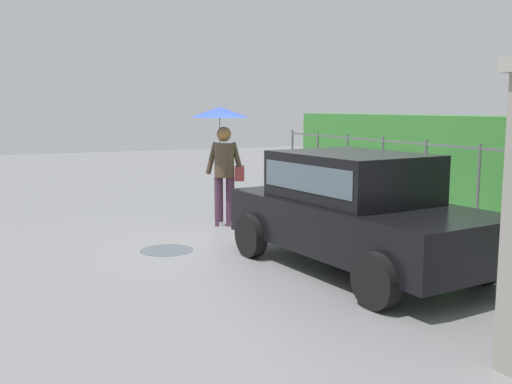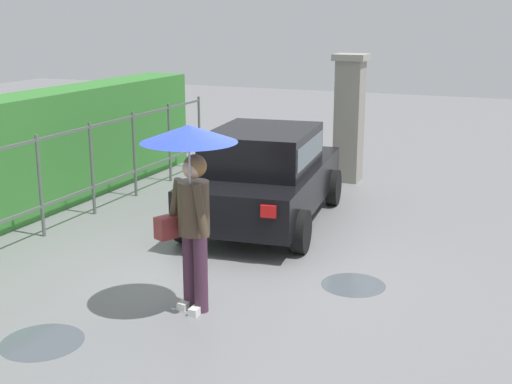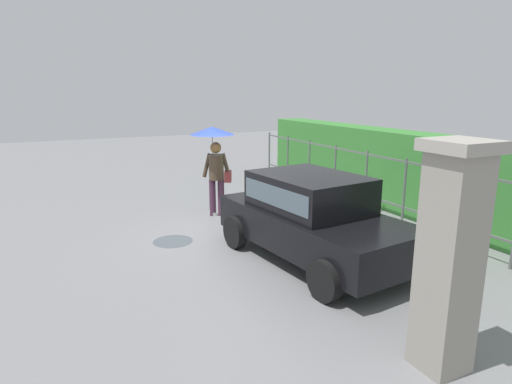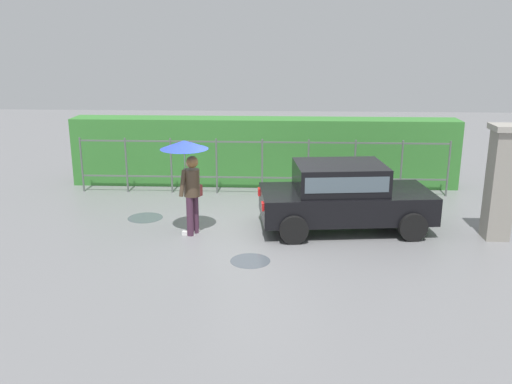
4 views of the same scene
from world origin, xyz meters
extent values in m
plane|color=slate|center=(0.00, 0.00, 0.00)|extent=(40.00, 40.00, 0.00)
cube|color=black|center=(1.82, 0.42, 0.58)|extent=(3.86, 2.06, 0.60)
cube|color=black|center=(1.67, 0.41, 1.18)|extent=(2.05, 1.65, 0.60)
cube|color=#4C5B66|center=(1.67, 0.41, 1.20)|extent=(1.90, 1.65, 0.33)
cylinder|color=black|center=(2.96, 1.40, 0.30)|extent=(0.62, 0.25, 0.60)
cylinder|color=black|center=(3.16, -0.27, 0.30)|extent=(0.62, 0.25, 0.60)
cylinder|color=black|center=(0.48, 1.11, 0.30)|extent=(0.62, 0.25, 0.60)
cylinder|color=black|center=(0.68, -0.55, 0.30)|extent=(0.62, 0.25, 0.60)
cube|color=red|center=(-0.09, 0.76, 0.73)|extent=(0.08, 0.21, 0.16)
cube|color=red|center=(0.04, -0.34, 0.73)|extent=(0.08, 0.21, 0.16)
cylinder|color=#47283D|center=(-1.53, -0.18, 0.43)|extent=(0.15, 0.15, 0.86)
cylinder|color=#47283D|center=(-1.44, 0.00, 0.43)|extent=(0.15, 0.15, 0.86)
cube|color=white|center=(-1.58, -0.16, 0.04)|extent=(0.26, 0.10, 0.08)
cube|color=white|center=(-1.50, 0.03, 0.04)|extent=(0.26, 0.10, 0.08)
cylinder|color=#473828|center=(-1.49, -0.09, 1.15)|extent=(0.34, 0.34, 0.58)
sphere|color=#DBAD89|center=(-1.49, -0.09, 1.58)|extent=(0.22, 0.22, 0.22)
sphere|color=olive|center=(-1.46, -0.10, 1.60)|extent=(0.25, 0.25, 0.25)
cylinder|color=#473828|center=(-1.65, -0.26, 1.18)|extent=(0.18, 0.24, 0.56)
cylinder|color=#473828|center=(-1.47, 0.14, 1.18)|extent=(0.18, 0.24, 0.56)
cylinder|color=#B2B2B7|center=(-1.61, -0.12, 1.50)|extent=(0.02, 0.02, 0.77)
cone|color=blue|center=(-1.61, -0.12, 1.97)|extent=(1.00, 1.00, 0.18)
cube|color=maroon|center=(-1.49, 0.20, 0.91)|extent=(0.38, 0.29, 0.24)
cylinder|color=#59605B|center=(-5.03, 3.13, 0.75)|extent=(0.05, 0.05, 1.50)
cylinder|color=#59605B|center=(-3.80, 3.13, 0.75)|extent=(0.05, 0.05, 1.50)
cylinder|color=#59605B|center=(-2.57, 3.13, 0.75)|extent=(0.05, 0.05, 1.50)
cylinder|color=#59605B|center=(-1.35, 3.13, 0.75)|extent=(0.05, 0.05, 1.50)
cylinder|color=#59605B|center=(-0.12, 3.13, 0.75)|extent=(0.05, 0.05, 1.50)
cylinder|color=#59605B|center=(1.11, 3.13, 0.75)|extent=(0.05, 0.05, 1.50)
cube|color=#59605B|center=(-0.12, 3.13, 1.42)|extent=(9.83, 0.03, 0.04)
cube|color=#59605B|center=(-0.12, 3.13, 0.45)|extent=(9.83, 0.03, 0.04)
cube|color=#387F33|center=(-0.12, 4.17, 0.95)|extent=(10.83, 0.90, 1.90)
cylinder|color=#4C545B|center=(-0.16, -1.51, 0.00)|extent=(0.77, 0.77, 0.00)
cylinder|color=#4C545B|center=(-2.79, 0.94, 0.00)|extent=(0.82, 0.82, 0.00)
camera|label=1|loc=(7.92, -3.79, 2.04)|focal=41.29mm
camera|label=2|loc=(-7.61, -3.40, 3.14)|focal=47.82mm
camera|label=3|loc=(7.78, -3.55, 2.87)|focal=30.61mm
camera|label=4|loc=(0.43, -11.27, 4.16)|focal=38.77mm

